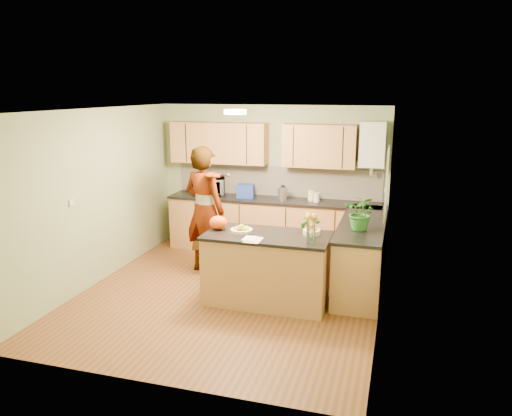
# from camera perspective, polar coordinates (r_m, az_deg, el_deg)

# --- Properties ---
(floor) EXTENTS (4.50, 4.50, 0.00)m
(floor) POSITION_cam_1_polar(r_m,az_deg,el_deg) (6.99, -2.99, -9.77)
(floor) COLOR brown
(floor) RESTS_ON ground
(ceiling) EXTENTS (4.00, 4.50, 0.02)m
(ceiling) POSITION_cam_1_polar(r_m,az_deg,el_deg) (6.44, -3.27, 11.16)
(ceiling) COLOR silver
(ceiling) RESTS_ON wall_back
(wall_back) EXTENTS (4.00, 0.02, 2.50)m
(wall_back) POSITION_cam_1_polar(r_m,az_deg,el_deg) (8.72, 1.79, 3.47)
(wall_back) COLOR gray
(wall_back) RESTS_ON floor
(wall_front) EXTENTS (4.00, 0.02, 2.50)m
(wall_front) POSITION_cam_1_polar(r_m,az_deg,el_deg) (4.62, -12.45, -5.82)
(wall_front) COLOR gray
(wall_front) RESTS_ON floor
(wall_left) EXTENTS (0.02, 4.50, 2.50)m
(wall_left) POSITION_cam_1_polar(r_m,az_deg,el_deg) (7.50, -17.70, 1.21)
(wall_left) COLOR gray
(wall_left) RESTS_ON floor
(wall_right) EXTENTS (0.02, 4.50, 2.50)m
(wall_right) POSITION_cam_1_polar(r_m,az_deg,el_deg) (6.25, 14.46, -0.92)
(wall_right) COLOR gray
(wall_right) RESTS_ON floor
(back_counter) EXTENTS (3.64, 0.62, 0.94)m
(back_counter) POSITION_cam_1_polar(r_m,az_deg,el_deg) (8.58, 1.90, -2.03)
(back_counter) COLOR #B17C47
(back_counter) RESTS_ON floor
(right_counter) EXTENTS (0.62, 2.24, 0.94)m
(right_counter) POSITION_cam_1_polar(r_m,az_deg,el_deg) (7.29, 12.00, -5.12)
(right_counter) COLOR #B17C47
(right_counter) RESTS_ON floor
(splashback) EXTENTS (3.60, 0.02, 0.52)m
(splashback) POSITION_cam_1_polar(r_m,az_deg,el_deg) (8.69, 2.40, 3.09)
(splashback) COLOR silver
(splashback) RESTS_ON back_counter
(upper_cabinets) EXTENTS (3.20, 0.34, 0.70)m
(upper_cabinets) POSITION_cam_1_polar(r_m,az_deg,el_deg) (8.52, 0.38, 7.32)
(upper_cabinets) COLOR #B17C47
(upper_cabinets) RESTS_ON wall_back
(boiler) EXTENTS (0.40, 0.30, 0.86)m
(boiler) POSITION_cam_1_polar(r_m,az_deg,el_deg) (8.21, 13.19, 7.07)
(boiler) COLOR silver
(boiler) RESTS_ON wall_back
(window_right) EXTENTS (0.01, 1.30, 1.05)m
(window_right) POSITION_cam_1_polar(r_m,az_deg,el_deg) (6.77, 14.74, 2.75)
(window_right) COLOR silver
(window_right) RESTS_ON wall_right
(light_switch) EXTENTS (0.02, 0.09, 0.09)m
(light_switch) POSITION_cam_1_polar(r_m,az_deg,el_deg) (7.00, -20.34, 0.60)
(light_switch) COLOR silver
(light_switch) RESTS_ON wall_left
(ceiling_lamp) EXTENTS (0.30, 0.30, 0.07)m
(ceiling_lamp) POSITION_cam_1_polar(r_m,az_deg,el_deg) (6.72, -2.39, 10.93)
(ceiling_lamp) COLOR #FFEABF
(ceiling_lamp) RESTS_ON ceiling
(peninsula_island) EXTENTS (1.62, 0.83, 0.93)m
(peninsula_island) POSITION_cam_1_polar(r_m,az_deg,el_deg) (6.59, 1.29, -6.89)
(peninsula_island) COLOR #B17C47
(peninsula_island) RESTS_ON floor
(fruit_dish) EXTENTS (0.29, 0.29, 0.10)m
(fruit_dish) POSITION_cam_1_polar(r_m,az_deg,el_deg) (6.52, -1.66, -2.43)
(fruit_dish) COLOR #F5EBC4
(fruit_dish) RESTS_ON peninsula_island
(orange_bowl) EXTENTS (0.22, 0.22, 0.13)m
(orange_bowl) POSITION_cam_1_polar(r_m,az_deg,el_deg) (6.45, 6.38, -2.56)
(orange_bowl) COLOR #F5EBC4
(orange_bowl) RESTS_ON peninsula_island
(flower_vase) EXTENTS (0.24, 0.24, 0.45)m
(flower_vase) POSITION_cam_1_polar(r_m,az_deg,el_deg) (6.07, 6.36, -1.22)
(flower_vase) COLOR silver
(flower_vase) RESTS_ON peninsula_island
(orange_bag) EXTENTS (0.25, 0.21, 0.18)m
(orange_bag) POSITION_cam_1_polar(r_m,az_deg,el_deg) (6.67, -4.32, -1.68)
(orange_bag) COLOR #FF5915
(orange_bag) RESTS_ON peninsula_island
(papers) EXTENTS (0.20, 0.27, 0.01)m
(papers) POSITION_cam_1_polar(r_m,az_deg,el_deg) (6.19, -0.31, -3.65)
(papers) COLOR white
(papers) RESTS_ON peninsula_island
(violinist) EXTENTS (0.82, 0.67, 1.95)m
(violinist) POSITION_cam_1_polar(r_m,az_deg,el_deg) (7.57, -5.90, -0.24)
(violinist) COLOR #E4A38B
(violinist) RESTS_ON floor
(violin) EXTENTS (0.63, 0.55, 0.16)m
(violin) POSITION_cam_1_polar(r_m,az_deg,el_deg) (7.18, -5.19, 3.79)
(violin) COLOR #540B05
(violin) RESTS_ON violinist
(microwave) EXTENTS (0.62, 0.50, 0.30)m
(microwave) POSITION_cam_1_polar(r_m,az_deg,el_deg) (8.82, -5.41, 2.46)
(microwave) COLOR silver
(microwave) RESTS_ON back_counter
(blue_box) EXTENTS (0.31, 0.25, 0.23)m
(blue_box) POSITION_cam_1_polar(r_m,az_deg,el_deg) (8.55, -1.19, 1.95)
(blue_box) COLOR navy
(blue_box) RESTS_ON back_counter
(kettle) EXTENTS (0.16, 0.16, 0.30)m
(kettle) POSITION_cam_1_polar(r_m,az_deg,el_deg) (8.37, 3.07, 1.73)
(kettle) COLOR #B2B2B6
(kettle) RESTS_ON back_counter
(jar_cream) EXTENTS (0.12, 0.12, 0.17)m
(jar_cream) POSITION_cam_1_polar(r_m,az_deg,el_deg) (8.36, 6.33, 1.40)
(jar_cream) COLOR #F5EBC4
(jar_cream) RESTS_ON back_counter
(jar_white) EXTENTS (0.11, 0.11, 0.16)m
(jar_white) POSITION_cam_1_polar(r_m,az_deg,el_deg) (8.28, 6.94, 1.22)
(jar_white) COLOR silver
(jar_white) RESTS_ON back_counter
(potted_plant) EXTENTS (0.51, 0.47, 0.48)m
(potted_plant) POSITION_cam_1_polar(r_m,az_deg,el_deg) (6.67, 11.99, -0.53)
(potted_plant) COLOR #296C24
(potted_plant) RESTS_ON right_counter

